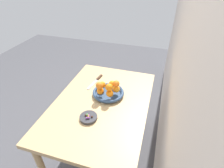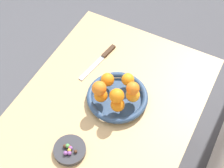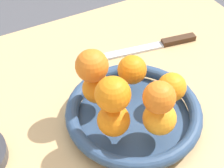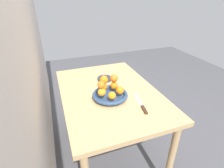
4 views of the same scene
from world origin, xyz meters
The scene contains 22 objects.
ground_plane centered at (0.00, 0.00, 0.00)m, with size 6.00×6.00×0.00m, color #4C4C51.
wall_back centered at (0.00, 0.55, 1.25)m, with size 4.00×0.05×2.50m, color beige.
dining_table centered at (0.00, 0.00, 0.65)m, with size 1.10×0.76×0.74m.
fruit_bowl centered at (-0.10, 0.03, 0.76)m, with size 0.27×0.27×0.04m.
candy_dish centered at (0.21, -0.03, 0.75)m, with size 0.13×0.13×0.02m, color #333338.
orange_0 centered at (-0.04, 0.06, 0.81)m, with size 0.06×0.06×0.06m, color orange.
orange_1 centered at (-0.11, 0.09, 0.81)m, with size 0.06×0.06×0.06m, color orange.
orange_2 centered at (-0.18, 0.04, 0.81)m, with size 0.06×0.06×0.06m, color orange.
orange_3 centered at (-0.14, -0.04, 0.81)m, with size 0.06×0.06×0.06m, color orange.
orange_4 centered at (-0.05, -0.03, 0.81)m, with size 0.06×0.06×0.06m, color orange.
orange_5 centered at (-0.11, 0.09, 0.87)m, with size 0.06×0.06×0.06m, color orange.
orange_6 centered at (-0.04, 0.05, 0.87)m, with size 0.06×0.06×0.06m, color orange.
orange_7 centered at (-0.04, -0.03, 0.87)m, with size 0.06×0.06×0.06m, color orange.
candy_ball_0 centered at (0.21, -0.02, 0.77)m, with size 0.02×0.02×0.02m, color gold.
candy_ball_1 centered at (0.20, -0.03, 0.77)m, with size 0.01×0.01×0.01m, color #C6384C.
candy_ball_2 centered at (0.20, -0.04, 0.77)m, with size 0.02×0.02×0.02m, color #4C9947.
candy_ball_3 centered at (0.23, -0.03, 0.77)m, with size 0.02×0.02×0.02m, color #8C4C99.
candy_ball_4 centered at (0.22, -0.02, 0.77)m, with size 0.02×0.02×0.02m, color #8C4C99.
candy_ball_5 centered at (0.21, 0.00, 0.77)m, with size 0.01×0.01×0.01m, color #472819.
candy_ball_6 centered at (0.20, -0.02, 0.77)m, with size 0.02×0.02×0.02m, color #8C4C99.
candy_ball_7 centered at (0.21, -0.05, 0.77)m, with size 0.02×0.02×0.02m, color #472819.
knife centered at (-0.27, -0.15, 0.75)m, with size 0.26×0.06×0.01m.
Camera 1 is at (1.02, 0.40, 1.69)m, focal length 28.00 mm.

